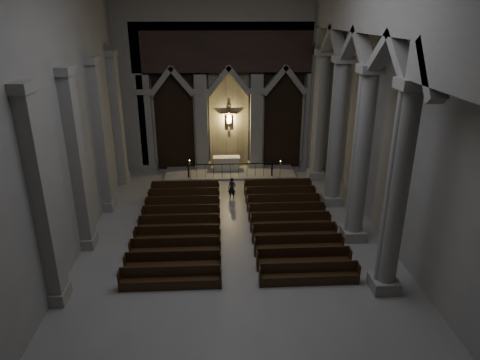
{
  "coord_description": "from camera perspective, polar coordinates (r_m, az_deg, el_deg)",
  "views": [
    {
      "loc": [
        -0.78,
        -16.05,
        9.96
      ],
      "look_at": [
        0.26,
        3.0,
        2.51
      ],
      "focal_mm": 32.0,
      "sensor_mm": 36.0,
      "label": 1
    }
  ],
  "objects": [
    {
      "name": "room",
      "position": [
        16.24,
        -0.33,
        12.99
      ],
      "size": [
        24.0,
        24.1,
        12.0
      ],
      "color": "gray",
      "rests_on": "ground"
    },
    {
      "name": "candle_stand_right",
      "position": [
        27.1,
        5.35,
        0.55
      ],
      "size": [
        0.24,
        0.24,
        1.41
      ],
      "color": "#935D2D",
      "rests_on": "ground"
    },
    {
      "name": "left_pilasters",
      "position": [
        21.31,
        -19.28,
        3.62
      ],
      "size": [
        0.6,
        13.0,
        8.03
      ],
      "color": "gray",
      "rests_on": "ground"
    },
    {
      "name": "altar_rail",
      "position": [
        27.32,
        -1.3,
        1.54
      ],
      "size": [
        5.45,
        0.09,
        1.07
      ],
      "color": "black",
      "rests_on": "ground"
    },
    {
      "name": "candle_stand_left",
      "position": [
        26.92,
        -6.66,
        0.42
      ],
      "size": [
        0.26,
        0.26,
        1.53
      ],
      "color": "#935D2D",
      "rests_on": "ground"
    },
    {
      "name": "worshipper",
      "position": [
        24.42,
        -1.08,
        -1.13
      ],
      "size": [
        0.53,
        0.44,
        1.26
      ],
      "primitive_type": "imported",
      "rotation": [
        0.0,
        0.0,
        -0.34
      ],
      "color": "black",
      "rests_on": "ground"
    },
    {
      "name": "right_arcade",
      "position": [
        18.6,
        17.16,
        13.85
      ],
      "size": [
        1.0,
        24.0,
        12.0
      ],
      "color": "gray",
      "rests_on": "ground"
    },
    {
      "name": "pews",
      "position": [
        20.99,
        -0.64,
        -6.1
      ],
      "size": [
        9.34,
        9.45,
        0.88
      ],
      "color": "black",
      "rests_on": "ground"
    },
    {
      "name": "altar",
      "position": [
        28.64,
        -1.82,
        2.27
      ],
      "size": [
        1.79,
        0.72,
        0.91
      ],
      "color": "beige",
      "rests_on": "sanctuary_step"
    },
    {
      "name": "sanctuary_wall",
      "position": [
        27.79,
        -1.53,
        14.42
      ],
      "size": [
        14.0,
        0.77,
        12.0
      ],
      "color": "gray",
      "rests_on": "ground"
    },
    {
      "name": "sanctuary_step",
      "position": [
        28.43,
        -1.35,
        0.98
      ],
      "size": [
        8.5,
        2.6,
        0.15
      ],
      "primitive_type": "cube",
      "color": "gray",
      "rests_on": "ground"
    }
  ]
}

